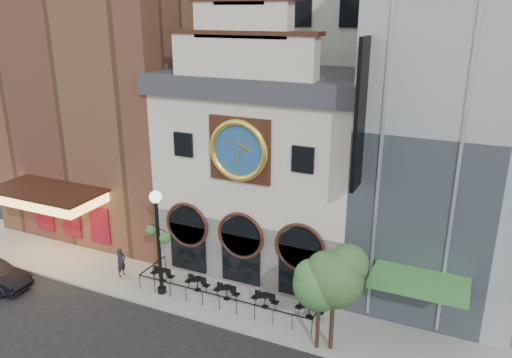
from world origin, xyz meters
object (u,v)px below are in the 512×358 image
Objects in this scene: bistro_2 at (227,292)px; tree_right at (321,281)px; bistro_0 at (163,274)px; lamppost at (158,231)px; pedestrian at (121,262)px; tree_left at (336,275)px; bistro_4 at (309,309)px; bistro_3 at (265,300)px; bistro_1 at (197,283)px.

bistro_2 is 0.32× the size of tree_right.
bistro_0 is 1.00× the size of bistro_2.
bistro_0 is 0.25× the size of lamppost.
lamppost reaches higher than pedestrian.
tree_left reaches higher than tree_right.
pedestrian reaches higher than bistro_2.
bistro_2 is 0.25× the size of lamppost.
lamppost reaches higher than bistro_4.
bistro_4 is 9.32m from lamppost.
bistro_3 is at bearing 3.86° from bistro_2.
pedestrian is at bearing -176.92° from bistro_2.
tree_left reaches higher than pedestrian.
bistro_2 is 1.00× the size of bistro_4.
tree_right reaches higher than bistro_1.
bistro_0 and bistro_2 have the same top height.
bistro_4 is (4.83, 0.28, 0.00)m from bistro_2.
bistro_2 is 7.73m from tree_left.
pedestrian is 4.52m from lamppost.
bistro_1 is at bearing -179.50° from bistro_3.
tree_left reaches higher than bistro_0.
bistro_1 is at bearing 165.72° from tree_right.
tree_left is at bearing -91.92° from pedestrian.
bistro_2 and bistro_3 have the same top height.
lamppost is (-6.04, -1.13, 3.42)m from bistro_3.
bistro_3 is at bearing 31.56° from lamppost.
bistro_3 is 5.34m from tree_right.
bistro_4 is (9.26, 0.17, 0.00)m from bistro_0.
bistro_0 is 3.66m from lamppost.
tree_right is (10.46, -2.03, 3.21)m from bistro_0.
pedestrian is (-7.09, -0.38, 0.46)m from bistro_2.
tree_right reaches higher than bistro_4.
bistro_2 is at bearing -1.41° from bistro_0.
bistro_1 and bistro_4 have the same top height.
bistro_4 is 0.32× the size of tree_right.
bistro_4 is 0.86× the size of pedestrian.
lamppost reaches higher than bistro_0.
tree_right is at bearing 15.41° from lamppost.
bistro_0 is at bearing -179.81° from bistro_1.
tree_right is at bearing -17.69° from bistro_2.
tree_left reaches higher than bistro_3.
pedestrian is 0.37× the size of tree_right.
bistro_3 is 2.54m from bistro_4.
pedestrian is at bearing -174.42° from bistro_1.
bistro_4 is at bearing 29.28° from lamppost.
lamppost is at bearing -57.61° from bistro_0.
bistro_2 is 7.12m from pedestrian.
bistro_1 is 1.00× the size of bistro_3.
bistro_1 and bistro_3 have the same top height.
bistro_4 is at bearing 118.47° from tree_right.
lamppost is 1.15× the size of tree_left.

